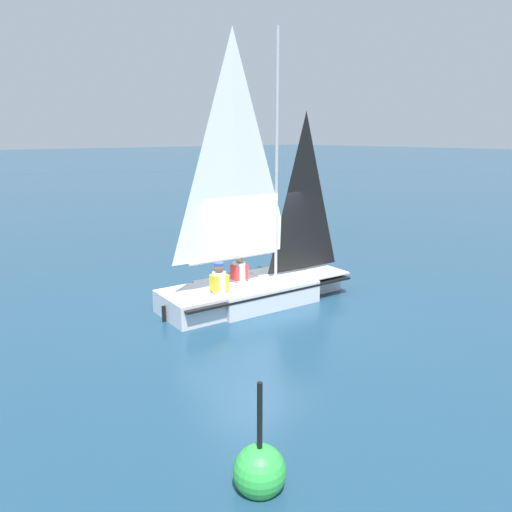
{
  "coord_description": "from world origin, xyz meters",
  "views": [
    {
      "loc": [
        -8.45,
        7.23,
        3.82
      ],
      "look_at": [
        0.0,
        0.0,
        1.1
      ],
      "focal_mm": 35.0,
      "sensor_mm": 36.0,
      "label": 1
    }
  ],
  "objects_px": {
    "sailor_helm": "(239,276)",
    "buoy_marker": "(260,471)",
    "sailor_crew": "(219,287)",
    "sailboat_main": "(255,269)"
  },
  "relations": [
    {
      "from": "sailboat_main",
      "to": "sailor_helm",
      "type": "xyz_separation_m",
      "value": [
        0.21,
        0.28,
        -0.17
      ]
    },
    {
      "from": "sailor_helm",
      "to": "sailor_crew",
      "type": "distance_m",
      "value": 0.93
    },
    {
      "from": "sailor_helm",
      "to": "sailor_crew",
      "type": "bearing_deg",
      "value": -150.34
    },
    {
      "from": "sailboat_main",
      "to": "sailor_crew",
      "type": "height_order",
      "value": "sailboat_main"
    },
    {
      "from": "sailor_crew",
      "to": "buoy_marker",
      "type": "height_order",
      "value": "buoy_marker"
    },
    {
      "from": "sailboat_main",
      "to": "sailor_helm",
      "type": "bearing_deg",
      "value": 148.44
    },
    {
      "from": "sailor_helm",
      "to": "buoy_marker",
      "type": "relative_size",
      "value": 0.85
    },
    {
      "from": "sailboat_main",
      "to": "buoy_marker",
      "type": "height_order",
      "value": "sailboat_main"
    },
    {
      "from": "sailboat_main",
      "to": "sailor_crew",
      "type": "xyz_separation_m",
      "value": [
        -0.15,
        1.13,
        -0.17
      ]
    },
    {
      "from": "sailboat_main",
      "to": "sailor_helm",
      "type": "height_order",
      "value": "sailboat_main"
    }
  ]
}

